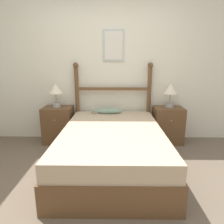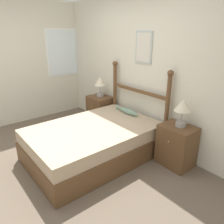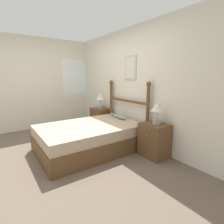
# 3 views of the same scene
# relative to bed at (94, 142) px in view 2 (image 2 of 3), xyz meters

# --- Properties ---
(ground_plane) EXTENTS (16.00, 16.00, 0.00)m
(ground_plane) POSITION_rel_bed_xyz_m (-0.14, -0.64, -0.26)
(ground_plane) COLOR brown
(wall_back) EXTENTS (6.40, 0.08, 2.55)m
(wall_back) POSITION_rel_bed_xyz_m (-0.13, 1.09, 1.02)
(wall_back) COLOR beige
(wall_back) RESTS_ON ground_plane
(wall_left) EXTENTS (0.08, 6.40, 2.55)m
(wall_left) POSITION_rel_bed_xyz_m (-2.26, -0.61, 1.02)
(wall_left) COLOR beige
(wall_left) RESTS_ON ground_plane
(bed) EXTENTS (1.35, 2.02, 0.53)m
(bed) POSITION_rel_bed_xyz_m (0.00, 0.00, 0.00)
(bed) COLOR brown
(bed) RESTS_ON ground_plane
(headboard) EXTENTS (1.38, 0.10, 1.40)m
(headboard) POSITION_rel_bed_xyz_m (0.00, 0.98, 0.52)
(headboard) COLOR brown
(headboard) RESTS_ON ground_plane
(nightstand_left) EXTENTS (0.50, 0.42, 0.63)m
(nightstand_left) POSITION_rel_bed_xyz_m (-0.97, 0.84, 0.06)
(nightstand_left) COLOR brown
(nightstand_left) RESTS_ON ground_plane
(nightstand_right) EXTENTS (0.50, 0.42, 0.63)m
(nightstand_right) POSITION_rel_bed_xyz_m (0.97, 0.84, 0.06)
(nightstand_right) COLOR brown
(nightstand_right) RESTS_ON ground_plane
(table_lamp_left) EXTENTS (0.24, 0.24, 0.41)m
(table_lamp_left) POSITION_rel_bed_xyz_m (-0.99, 0.86, 0.66)
(table_lamp_left) COLOR gray
(table_lamp_left) RESTS_ON nightstand_left
(table_lamp_right) EXTENTS (0.24, 0.24, 0.41)m
(table_lamp_right) POSITION_rel_bed_xyz_m (0.98, 0.86, 0.66)
(table_lamp_right) COLOR gray
(table_lamp_right) RESTS_ON nightstand_right
(fish_pillow) EXTENTS (0.54, 0.11, 0.10)m
(fish_pillow) POSITION_rel_bed_xyz_m (-0.09, 0.81, 0.32)
(fish_pillow) COLOR gray
(fish_pillow) RESTS_ON bed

